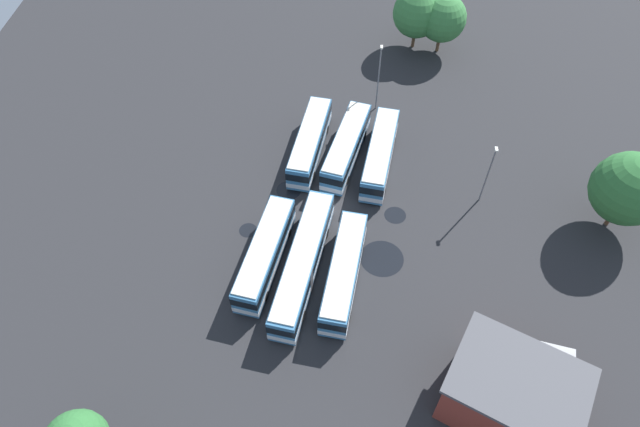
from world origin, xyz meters
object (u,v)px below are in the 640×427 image
Objects in this scene: bus_row0_slot1 at (303,263)px; tree_north_edge at (443,19)px; bus_row1_slot1 at (346,146)px; lamp_post_far_corner at (488,173)px; bus_row0_slot2 at (265,254)px; bus_row0_slot0 at (344,272)px; lamp_post_near_entrance at (379,76)px; bus_row1_slot0 at (380,154)px; tree_northeast at (629,189)px; bus_row1_slot2 at (310,142)px; maintenance_shelter at (536,392)px; tree_west_edge at (417,13)px; depot_building at (511,394)px.

bus_row0_slot1 is 1.97× the size of tree_north_edge.
bus_row1_slot1 is 1.61× the size of lamp_post_far_corner.
lamp_post_far_corner is (9.77, -21.73, 2.45)m from bus_row0_slot2.
lamp_post_near_entrance is (25.41, -2.91, 3.09)m from bus_row0_slot0.
bus_row0_slot2 is at bearing 154.47° from bus_row1_slot1.
lamp_post_near_entrance reaches higher than bus_row1_slot0.
lamp_post_far_corner is at bearing -51.23° from bus_row0_slot0.
bus_row1_slot0 is 23.87m from tree_north_edge.
bus_row0_slot1 is 1.72× the size of tree_northeast.
lamp_post_near_entrance is at bearing 38.49° from lamp_post_far_corner.
maintenance_shelter reaches higher than bus_row1_slot2.
bus_row1_slot0 is at bearing 168.74° from tree_west_edge.
tree_northeast reaches higher than bus_row0_slot2.
tree_north_edge is at bearing -27.37° from bus_row0_slot2.
tree_northeast is (-29.03, -15.67, 0.58)m from tree_north_edge.
tree_north_edge is (26.66, 2.87, 0.67)m from lamp_post_far_corner.
lamp_post_far_corner reaches higher than depot_building.
bus_row1_slot1 is 28.63m from tree_northeast.
lamp_post_near_entrance is 1.12× the size of tree_north_edge.
bus_row0_slot0 is 0.79× the size of bus_row0_slot1.
tree_west_edge reaches higher than bus_row1_slot0.
bus_row0_slot0 is 1.36× the size of tree_northeast.
bus_row0_slot2 is at bearing 102.09° from tree_northeast.
bus_row0_slot2 is 1.48× the size of tree_west_edge.
lamp_post_far_corner reaches higher than bus_row0_slot0.
bus_row1_slot2 is 1.57× the size of tree_north_edge.
tree_north_edge is at bearing -33.54° from lamp_post_near_entrance.
maintenance_shelter is 1.09× the size of lamp_post_near_entrance.
bus_row0_slot1 and bus_row1_slot1 have the same top height.
bus_row1_slot2 is 1.02× the size of depot_building.
tree_northeast reaches higher than bus_row1_slot1.
bus_row0_slot1 is 1.62× the size of maintenance_shelter.
bus_row1_slot1 is 1.27× the size of maintenance_shelter.
depot_building is 1.60× the size of lamp_post_far_corner.
bus_row0_slot0 is 1.56× the size of tree_north_edge.
lamp_post_far_corner reaches higher than maintenance_shelter.
bus_row0_slot0 is 39.72m from tree_west_edge.
maintenance_shelter is 1.06× the size of tree_northeast.
lamp_post_near_entrance reaches higher than lamp_post_far_corner.
depot_building is at bearing 178.60° from lamp_post_far_corner.
maintenance_shelter is at bearing -156.03° from bus_row1_slot0.
bus_row0_slot1 is at bearing -102.39° from bus_row0_slot2.
bus_row0_slot2 is 1.01× the size of depot_building.
lamp_post_near_entrance reaches higher than tree_west_edge.
bus_row0_slot0 and bus_row0_slot2 have the same top height.
bus_row0_slot2 is 41.14m from tree_north_edge.
bus_row0_slot2 is at bearing 152.63° from tree_north_edge.
maintenance_shelter reaches higher than bus_row1_slot1.
bus_row0_slot0 is 1.28× the size of maintenance_shelter.
bus_row0_slot1 is 2.05× the size of lamp_post_far_corner.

